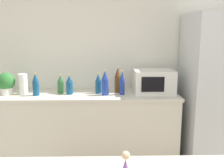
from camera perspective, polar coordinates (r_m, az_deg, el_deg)
The scene contains 14 objects.
wall_back at distance 3.30m, azimuth 0.17°, elevation 5.82°, with size 8.00×0.06×2.55m.
back_counter at distance 3.18m, azimuth -5.57°, elevation -9.90°, with size 2.20×0.63×0.88m.
refrigerator at distance 3.25m, azimuth 23.43°, elevation -1.70°, with size 0.82×0.75×1.82m.
potted_plant at distance 3.19m, azimuth -23.07°, elevation 0.23°, with size 0.21×0.21×0.26m.
paper_towel_roll at distance 3.15m, azimuth -19.65°, elevation -0.01°, with size 0.10×0.10×0.24m.
microwave at distance 3.08m, azimuth 9.49°, elevation 0.58°, with size 0.48×0.37×0.28m.
back_bottle_0 at distance 3.01m, azimuth -9.70°, elevation -0.23°, with size 0.08×0.08×0.23m.
back_bottle_1 at distance 2.92m, azimuth -1.61°, elevation 0.18°, with size 0.08×0.08×0.30m.
back_bottle_2 at distance 2.95m, azimuth 2.34°, elevation 0.20°, with size 0.06×0.06×0.29m.
back_bottle_3 at distance 3.01m, azimuth -3.17°, elevation 0.05°, with size 0.07×0.07×0.25m.
back_bottle_4 at distance 3.04m, azimuth -17.05°, elevation -0.16°, with size 0.08×0.08×0.27m.
back_bottle_5 at distance 3.06m, azimuth 1.31°, elevation 0.90°, with size 0.08×0.08×0.32m.
back_bottle_6 at distance 3.08m, azimuth -11.66°, elevation -0.09°, with size 0.08×0.08×0.23m.
wise_man_figurine_blue at distance 1.16m, azimuth 3.24°, elevation -18.57°, with size 0.06×0.06×0.14m.
Camera 1 is at (-0.08, -0.56, 1.58)m, focal length 40.00 mm.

